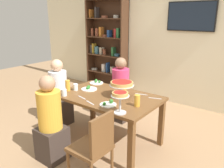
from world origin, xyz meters
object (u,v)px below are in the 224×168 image
diner_near_left (51,125)px  water_glass_clear_near (64,93)px  salad_plate_spare (89,89)px  beer_glass_amber_short (124,85)px  cutlery_fork_near (141,94)px  cutlery_fork_far (82,97)px  salad_plate_far_diner (108,104)px  water_glass_clear_far (75,87)px  bookshelf (107,46)px  personal_pizza_stand (120,97)px  cutlery_knife_far (90,103)px  deep_dish_pizza_stand (122,84)px  dining_table (108,102)px  cutlery_knife_near (155,98)px  television (191,16)px  salad_plate_near_diner (97,82)px  diner_head_west (59,97)px  beer_glass_amber_spare (137,101)px  diner_far_left (120,94)px  beer_glass_amber_tall (68,85)px  chair_near_right (95,146)px

diner_near_left → water_glass_clear_near: diner_near_left is taller
salad_plate_spare → beer_glass_amber_short: (0.45, 0.30, 0.06)m
diner_near_left → cutlery_fork_near: 1.33m
diner_near_left → cutlery_fork_far: (0.08, 0.49, 0.25)m
salad_plate_far_diner → water_glass_clear_far: (-0.77, 0.17, 0.04)m
bookshelf → cutlery_fork_near: bookshelf is taller
personal_pizza_stand → cutlery_knife_far: 0.53m
deep_dish_pizza_stand → water_glass_clear_far: (-0.72, -0.20, -0.13)m
diner_near_left → salad_plate_far_diner: size_ratio=5.34×
dining_table → water_glass_clear_far: 0.57m
dining_table → diner_near_left: (-0.32, -0.78, -0.15)m
beer_glass_amber_short → salad_plate_far_diner: bearing=-73.8°
beer_glass_amber_short → cutlery_fork_far: (-0.28, -0.63, -0.07)m
bookshelf → cutlery_knife_near: size_ratio=12.29×
deep_dish_pizza_stand → cutlery_knife_near: 0.50m
cutlery_fork_far → television: bearing=90.0°
water_glass_clear_near → salad_plate_near_diner: bearing=93.5°
bookshelf → salad_plate_spare: size_ratio=9.08×
diner_head_west → salad_plate_near_diner: diner_head_west is taller
diner_head_west → salad_plate_near_diner: 0.70m
beer_glass_amber_spare → water_glass_clear_near: bearing=-163.9°
diner_far_left → salad_plate_far_diner: (0.54, -1.03, 0.26)m
dining_table → beer_glass_amber_tall: (-0.62, -0.19, 0.18)m
salad_plate_spare → personal_pizza_stand: bearing=-25.5°
dining_table → deep_dish_pizza_stand: bearing=26.5°
deep_dish_pizza_stand → water_glass_clear_near: bearing=-144.8°
cutlery_fork_far → cutlery_fork_near: bearing=60.3°
cutlery_knife_near → cutlery_fork_far: size_ratio=1.00×
television → diner_far_left: bearing=-116.5°
salad_plate_far_diner → cutlery_fork_near: salad_plate_far_diner is taller
bookshelf → cutlery_knife_far: 2.89m
salad_plate_far_diner → deep_dish_pizza_stand: bearing=97.6°
salad_plate_far_diner → bookshelf: bearing=128.8°
salad_plate_far_diner → salad_plate_spare: bearing=153.3°
water_glass_clear_far → cutlery_knife_near: 1.21m
dining_table → water_glass_clear_far: bearing=-168.8°
diner_head_west → personal_pizza_stand: size_ratio=4.42×
beer_glass_amber_short → cutlery_fork_near: (0.31, -0.01, -0.07)m
television → diner_near_left: size_ratio=0.80×
beer_glass_amber_spare → cutlery_fork_far: 0.80m
chair_near_right → cutlery_fork_far: chair_near_right is taller
television → salad_plate_far_diner: television is taller
beer_glass_amber_tall → bookshelf: bearing=114.3°
beer_glass_amber_tall → chair_near_right: bearing=-29.3°
diner_far_left → salad_plate_far_diner: 1.19m
cutlery_knife_near → cutlery_knife_far: 0.90m
television → water_glass_clear_far: bearing=-112.3°
diner_far_left → beer_glass_amber_spare: 1.23m
diner_head_west → cutlery_fork_far: size_ratio=6.39×
dining_table → cutlery_knife_far: bearing=-91.6°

